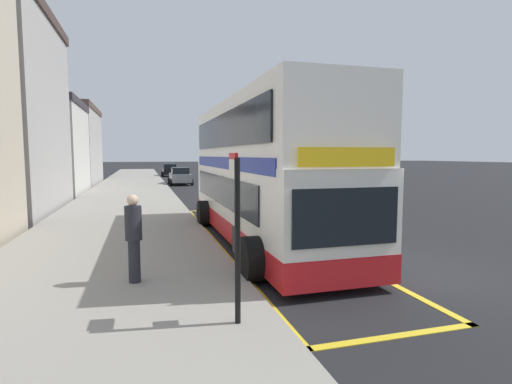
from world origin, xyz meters
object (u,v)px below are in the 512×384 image
parked_car_black_distant (170,170)px  pedestrian_waiting_near_sign (134,234)px  double_decker_bus (261,177)px  parked_car_grey_across (180,176)px  bus_stop_sign (236,223)px  parked_car_maroon_kerbside (240,172)px

parked_car_black_distant → pedestrian_waiting_near_sign: 44.14m
parked_car_black_distant → double_decker_bus: bearing=-87.6°
parked_car_grey_across → pedestrian_waiting_near_sign: bearing=-99.2°
bus_stop_sign → parked_car_maroon_kerbside: bus_stop_sign is taller
parked_car_maroon_kerbside → pedestrian_waiting_near_sign: bearing=-105.6°
double_decker_bus → parked_car_maroon_kerbside: size_ratio=2.64×
bus_stop_sign → pedestrian_waiting_near_sign: bus_stop_sign is taller
parked_car_maroon_kerbside → pedestrian_waiting_near_sign: (-11.33, -36.99, 0.34)m
double_decker_bus → parked_car_grey_across: double_decker_bus is taller
double_decker_bus → parked_car_black_distant: 40.28m
parked_car_black_distant → parked_car_maroon_kerbside: 10.38m
double_decker_bus → bus_stop_sign: size_ratio=4.18×
pedestrian_waiting_near_sign → parked_car_grey_across: bearing=82.9°
double_decker_bus → pedestrian_waiting_near_sign: (-3.84, -3.73, -0.93)m
parked_car_black_distant → parked_car_maroon_kerbside: bearing=-40.2°
parked_car_black_distant → bus_stop_sign: bearing=-90.4°
bus_stop_sign → pedestrian_waiting_near_sign: 2.97m
bus_stop_sign → parked_car_black_distant: (2.07, 46.44, -0.90)m
parked_car_black_distant → pedestrian_waiting_near_sign: bearing=-92.6°
double_decker_bus → parked_car_grey_across: size_ratio=2.64×
double_decker_bus → parked_car_black_distant: double_decker_bus is taller
bus_stop_sign → parked_car_grey_across: bus_stop_sign is taller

